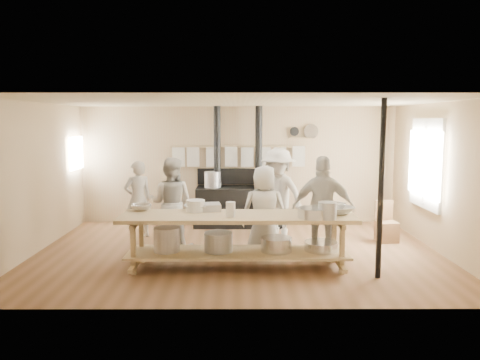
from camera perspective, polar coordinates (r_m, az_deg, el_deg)
The scene contains 24 objects.
ground at distance 8.27m, azimuth -0.26°, elevation -8.78°, with size 7.00×7.00×0.00m, color brown.
room_shell at distance 7.98m, azimuth -0.27°, elevation 2.50°, with size 7.00×7.00×7.00m.
window_right at distance 9.26m, azimuth 21.77°, elevation 1.87°, with size 0.09×1.50×1.65m.
left_opening at distance 10.56m, azimuth -19.34°, elevation 3.11°, with size 0.00×0.90×0.90m.
stove at distance 10.22m, azimuth -0.28°, elevation -2.70°, with size 1.90×0.75×2.60m.
towel_rail at distance 10.38m, azimuth -0.24°, elevation 3.19°, with size 3.00×0.04×0.47m.
back_wall_shelf at distance 10.49m, azimuth 7.82°, elevation 5.63°, with size 0.63×0.14×0.32m.
prep_table at distance 7.27m, azimuth -0.34°, elevation -6.78°, with size 3.60×0.90×0.85m.
support_post at distance 6.98m, azimuth 16.80°, elevation -1.15°, with size 0.08×0.08×2.60m, color black.
cook_far_left at distance 9.35m, azimuth -12.34°, elevation -2.33°, with size 0.55×0.36×1.51m, color #B8AFA3.
cook_left at distance 8.48m, azimuth -8.39°, elevation -2.78°, with size 0.80×0.62×1.64m, color #B8AFA3.
cook_center at distance 7.84m, azimuth 2.98°, elevation -3.85°, with size 0.76×0.49×1.55m, color #B8AFA3.
cook_right at distance 7.73m, azimuth 10.09°, elevation -3.46°, with size 1.01×0.42×1.72m, color #B8AFA3.
cook_by_window at distance 9.04m, azimuth 4.66°, elevation -1.74°, with size 1.13×0.65×1.75m, color #B8AFA3.
chair at distance 9.36m, azimuth 17.43°, elevation -5.80°, with size 0.40×0.40×0.77m.
bowl_white_a at distance 7.54m, azimuth -5.30°, elevation -3.36°, with size 0.40×0.40×0.10m, color white.
bowl_steel_a at distance 7.67m, azimuth -11.95°, elevation -3.29°, with size 0.33×0.33×0.10m, color silver.
bowl_white_b at distance 7.41m, azimuth 11.82°, elevation -3.60°, with size 0.47×0.47×0.12m, color white.
bowl_steel_b at distance 7.66m, azimuth 11.42°, elevation -3.23°, with size 0.37×0.37×0.12m, color silver.
roasting_pan at distance 7.53m, azimuth -4.32°, elevation -3.32°, with size 0.50×0.33×0.11m, color #B2B2B7.
mixing_bowl_large at distance 7.04m, azimuth 8.93°, elevation -3.97°, with size 0.47×0.47×0.15m, color silver.
bucket_galv at distance 6.97m, azimuth 10.59°, elevation -3.69°, with size 0.27×0.27×0.25m, color gray.
deep_bowl_enamel at distance 7.45m, azimuth -5.43°, elevation -3.15°, with size 0.30×0.30×0.18m, color white.
pitcher at distance 7.01m, azimuth -1.15°, elevation -3.60°, with size 0.14×0.14×0.23m, color white.
Camera 1 is at (0.01, -7.95, 2.27)m, focal length 35.00 mm.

